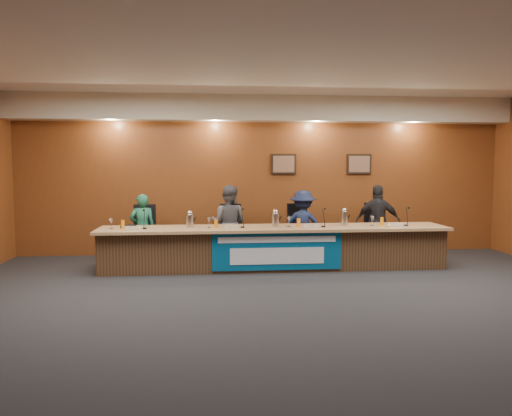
# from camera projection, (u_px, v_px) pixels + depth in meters

# --- Properties ---
(floor) EXTENTS (10.00, 10.00, 0.00)m
(floor) POSITION_uv_depth(u_px,v_px,m) (298.00, 306.00, 6.49)
(floor) COLOR black
(floor) RESTS_ON ground
(ceiling) EXTENTS (10.00, 8.00, 0.04)m
(ceiling) POSITION_uv_depth(u_px,v_px,m) (300.00, 55.00, 6.21)
(ceiling) COLOR silver
(ceiling) RESTS_ON wall_back
(wall_back) EXTENTS (10.00, 0.04, 3.20)m
(wall_back) POSITION_uv_depth(u_px,v_px,m) (264.00, 176.00, 10.31)
(wall_back) COLOR brown
(wall_back) RESTS_ON floor
(soffit) EXTENTS (10.00, 0.50, 0.50)m
(soffit) POSITION_uv_depth(u_px,v_px,m) (266.00, 109.00, 9.95)
(soffit) COLOR beige
(soffit) RESTS_ON wall_back
(dais_body) EXTENTS (6.00, 0.80, 0.70)m
(dais_body) POSITION_uv_depth(u_px,v_px,m) (274.00, 249.00, 8.84)
(dais_body) COLOR #49311D
(dais_body) RESTS_ON floor
(dais_top) EXTENTS (6.10, 0.95, 0.05)m
(dais_top) POSITION_uv_depth(u_px,v_px,m) (274.00, 228.00, 8.75)
(dais_top) COLOR #A77B51
(dais_top) RESTS_ON dais_body
(banner) EXTENTS (2.20, 0.02, 0.65)m
(banner) POSITION_uv_depth(u_px,v_px,m) (277.00, 251.00, 8.42)
(banner) COLOR #064F7F
(banner) RESTS_ON dais_body
(banner_text_upper) EXTENTS (2.00, 0.01, 0.10)m
(banner_text_upper) POSITION_uv_depth(u_px,v_px,m) (277.00, 240.00, 8.39)
(banner_text_upper) COLOR silver
(banner_text_upper) RESTS_ON banner
(banner_text_lower) EXTENTS (1.60, 0.01, 0.28)m
(banner_text_lower) POSITION_uv_depth(u_px,v_px,m) (277.00, 256.00, 8.42)
(banner_text_lower) COLOR silver
(banner_text_lower) RESTS_ON banner
(wall_photo_left) EXTENTS (0.52, 0.04, 0.42)m
(wall_photo_left) POSITION_uv_depth(u_px,v_px,m) (284.00, 164.00, 10.30)
(wall_photo_left) COLOR black
(wall_photo_left) RESTS_ON wall_back
(wall_photo_right) EXTENTS (0.52, 0.04, 0.42)m
(wall_photo_right) POSITION_uv_depth(u_px,v_px,m) (359.00, 164.00, 10.45)
(wall_photo_right) COLOR black
(wall_photo_right) RESTS_ON wall_back
(panelist_a) EXTENTS (0.51, 0.38, 1.29)m
(panelist_a) POSITION_uv_depth(u_px,v_px,m) (142.00, 228.00, 9.33)
(panelist_a) COLOR #1C5E42
(panelist_a) RESTS_ON floor
(panelist_b) EXTENTS (0.85, 0.76, 1.45)m
(panelist_b) POSITION_uv_depth(u_px,v_px,m) (229.00, 223.00, 9.47)
(panelist_b) COLOR #4E4D53
(panelist_b) RESTS_ON floor
(panelist_c) EXTENTS (0.96, 0.69, 1.35)m
(panelist_c) POSITION_uv_depth(u_px,v_px,m) (303.00, 225.00, 9.61)
(panelist_c) COLOR #131C3C
(panelist_c) RESTS_ON floor
(panelist_d) EXTENTS (0.91, 0.56, 1.45)m
(panelist_d) POSITION_uv_depth(u_px,v_px,m) (378.00, 222.00, 9.75)
(panelist_d) COLOR black
(panelist_d) RESTS_ON floor
(office_chair_a) EXTENTS (0.49, 0.49, 0.08)m
(office_chair_a) POSITION_uv_depth(u_px,v_px,m) (143.00, 237.00, 9.44)
(office_chair_a) COLOR black
(office_chair_a) RESTS_ON floor
(office_chair_b) EXTENTS (0.58, 0.58, 0.08)m
(office_chair_b) POSITION_uv_depth(u_px,v_px,m) (229.00, 235.00, 9.59)
(office_chair_b) COLOR black
(office_chair_b) RESTS_ON floor
(office_chair_c) EXTENTS (0.59, 0.59, 0.08)m
(office_chair_c) POSITION_uv_depth(u_px,v_px,m) (302.00, 234.00, 9.73)
(office_chair_c) COLOR black
(office_chair_c) RESTS_ON floor
(office_chair_d) EXTENTS (0.55, 0.55, 0.08)m
(office_chair_d) POSITION_uv_depth(u_px,v_px,m) (376.00, 233.00, 9.87)
(office_chair_d) COLOR black
(office_chair_d) RESTS_ON floor
(nameplate_a) EXTENTS (0.24, 0.08, 0.10)m
(nameplate_a) POSITION_uv_depth(u_px,v_px,m) (132.00, 228.00, 8.27)
(nameplate_a) COLOR white
(nameplate_a) RESTS_ON dais_top
(microphone_a) EXTENTS (0.07, 0.07, 0.02)m
(microphone_a) POSITION_uv_depth(u_px,v_px,m) (145.00, 228.00, 8.47)
(microphone_a) COLOR black
(microphone_a) RESTS_ON dais_top
(juice_glass_a) EXTENTS (0.06, 0.06, 0.15)m
(juice_glass_a) POSITION_uv_depth(u_px,v_px,m) (123.00, 225.00, 8.45)
(juice_glass_a) COLOR orange
(juice_glass_a) RESTS_ON dais_top
(water_glass_a) EXTENTS (0.08, 0.08, 0.18)m
(water_glass_a) POSITION_uv_depth(u_px,v_px,m) (111.00, 224.00, 8.45)
(water_glass_a) COLOR silver
(water_glass_a) RESTS_ON dais_top
(nameplate_b) EXTENTS (0.24, 0.08, 0.10)m
(nameplate_b) POSITION_uv_depth(u_px,v_px,m) (232.00, 227.00, 8.39)
(nameplate_b) COLOR white
(nameplate_b) RESTS_ON dais_top
(microphone_b) EXTENTS (0.07, 0.07, 0.02)m
(microphone_b) POSITION_uv_depth(u_px,v_px,m) (243.00, 227.00, 8.63)
(microphone_b) COLOR black
(microphone_b) RESTS_ON dais_top
(juice_glass_b) EXTENTS (0.06, 0.06, 0.15)m
(juice_glass_b) POSITION_uv_depth(u_px,v_px,m) (216.00, 224.00, 8.58)
(juice_glass_b) COLOR orange
(juice_glass_b) RESTS_ON dais_top
(water_glass_b) EXTENTS (0.08, 0.08, 0.18)m
(water_glass_b) POSITION_uv_depth(u_px,v_px,m) (209.00, 223.00, 8.59)
(water_glass_b) COLOR silver
(water_glass_b) RESTS_ON dais_top
(nameplate_c) EXTENTS (0.24, 0.08, 0.10)m
(nameplate_c) POSITION_uv_depth(u_px,v_px,m) (312.00, 226.00, 8.56)
(nameplate_c) COLOR white
(nameplate_c) RESTS_ON dais_top
(microphone_c) EXTENTS (0.07, 0.07, 0.02)m
(microphone_c) POSITION_uv_depth(u_px,v_px,m) (323.00, 227.00, 8.71)
(microphone_c) COLOR black
(microphone_c) RESTS_ON dais_top
(juice_glass_c) EXTENTS (0.06, 0.06, 0.15)m
(juice_glass_c) POSITION_uv_depth(u_px,v_px,m) (299.00, 223.00, 8.70)
(juice_glass_c) COLOR orange
(juice_glass_c) RESTS_ON dais_top
(water_glass_c) EXTENTS (0.08, 0.08, 0.18)m
(water_glass_c) POSITION_uv_depth(u_px,v_px,m) (289.00, 222.00, 8.75)
(water_glass_c) COLOR silver
(water_glass_c) RESTS_ON dais_top
(nameplate_d) EXTENTS (0.24, 0.08, 0.10)m
(nameplate_d) POSITION_uv_depth(u_px,v_px,m) (397.00, 224.00, 8.73)
(nameplate_d) COLOR white
(nameplate_d) RESTS_ON dais_top
(microphone_d) EXTENTS (0.07, 0.07, 0.02)m
(microphone_d) POSITION_uv_depth(u_px,v_px,m) (406.00, 225.00, 8.88)
(microphone_d) COLOR black
(microphone_d) RESTS_ON dais_top
(juice_glass_d) EXTENTS (0.06, 0.06, 0.15)m
(juice_glass_d) POSITION_uv_depth(u_px,v_px,m) (382.00, 221.00, 8.91)
(juice_glass_d) COLOR orange
(juice_glass_d) RESTS_ON dais_top
(water_glass_d) EXTENTS (0.08, 0.08, 0.18)m
(water_glass_d) POSITION_uv_depth(u_px,v_px,m) (372.00, 221.00, 8.88)
(water_glass_d) COLOR silver
(water_glass_d) RESTS_ON dais_top
(carafe_left) EXTENTS (0.13, 0.13, 0.23)m
(carafe_left) POSITION_uv_depth(u_px,v_px,m) (190.00, 221.00, 8.65)
(carafe_left) COLOR silver
(carafe_left) RESTS_ON dais_top
(carafe_mid) EXTENTS (0.13, 0.13, 0.24)m
(carafe_mid) POSITION_uv_depth(u_px,v_px,m) (275.00, 220.00, 8.74)
(carafe_mid) COLOR silver
(carafe_mid) RESTS_ON dais_top
(carafe_right) EXTENTS (0.12, 0.12, 0.25)m
(carafe_right) POSITION_uv_depth(u_px,v_px,m) (344.00, 219.00, 8.91)
(carafe_right) COLOR silver
(carafe_right) RESTS_ON dais_top
(speakerphone) EXTENTS (0.32, 0.32, 0.05)m
(speakerphone) POSITION_uv_depth(u_px,v_px,m) (129.00, 226.00, 8.60)
(speakerphone) COLOR black
(speakerphone) RESTS_ON dais_top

